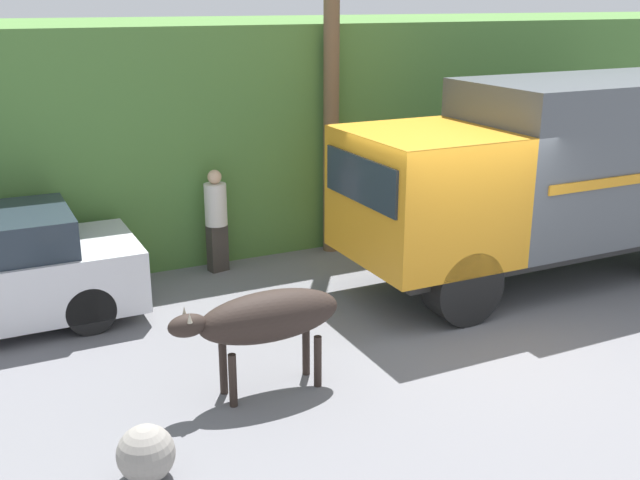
% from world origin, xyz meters
% --- Properties ---
extents(ground_plane, '(60.00, 60.00, 0.00)m').
position_xyz_m(ground_plane, '(0.00, 0.00, 0.00)').
color(ground_plane, slate).
extents(hillside_embankment, '(32.00, 6.09, 3.85)m').
position_xyz_m(hillside_embankment, '(0.00, 6.74, 1.93)').
color(hillside_embankment, '#4C7A38').
rests_on(hillside_embankment, ground_plane).
extents(cargo_truck, '(6.81, 2.25, 3.09)m').
position_xyz_m(cargo_truck, '(2.44, 0.80, 1.72)').
color(cargo_truck, '#2D2D2D').
rests_on(cargo_truck, ground_plane).
extents(brown_cow, '(1.97, 0.57, 1.19)m').
position_xyz_m(brown_cow, '(-3.11, -0.66, 0.89)').
color(brown_cow, '#2D231E').
rests_on(brown_cow, ground_plane).
extents(pedestrian_on_hill, '(0.43, 0.43, 1.68)m').
position_xyz_m(pedestrian_on_hill, '(-2.35, 3.35, 0.92)').
color(pedestrian_on_hill, '#38332D').
rests_on(pedestrian_on_hill, ground_plane).
extents(utility_pole, '(0.90, 0.26, 6.71)m').
position_xyz_m(utility_pole, '(-0.22, 3.49, 3.45)').
color(utility_pole, brown).
rests_on(utility_pole, ground_plane).
extents(roadside_rock, '(0.54, 0.54, 0.54)m').
position_xyz_m(roadside_rock, '(-4.74, -1.71, 0.27)').
color(roadside_rock, gray).
rests_on(roadside_rock, ground_plane).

